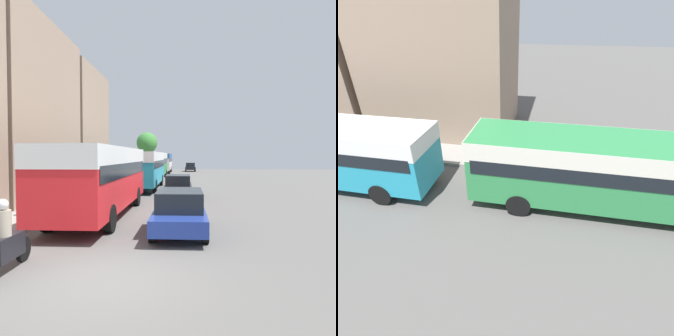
# 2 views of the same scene
# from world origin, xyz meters

# --- Properties ---
(building_far_terrace) EXTENTS (6.46, 8.67, 10.44)m
(building_far_terrace) POSITION_xyz_m (-9.43, 22.41, 5.22)
(building_far_terrace) COLOR gray
(building_far_terrace) RESTS_ON ground_plane
(bus_third_in_line) EXTENTS (2.63, 10.98, 3.09)m
(bus_third_in_line) POSITION_xyz_m (-2.04, 31.97, 2.01)
(bus_third_in_line) COLOR #2D8447
(bus_third_in_line) RESTS_ON ground_plane
(pedestrian_near_curb) EXTENTS (0.37, 0.37, 1.68)m
(pedestrian_near_curb) POSITION_xyz_m (-4.51, 34.20, 1.01)
(pedestrian_near_curb) COLOR #232838
(pedestrian_near_curb) RESTS_ON sidewalk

